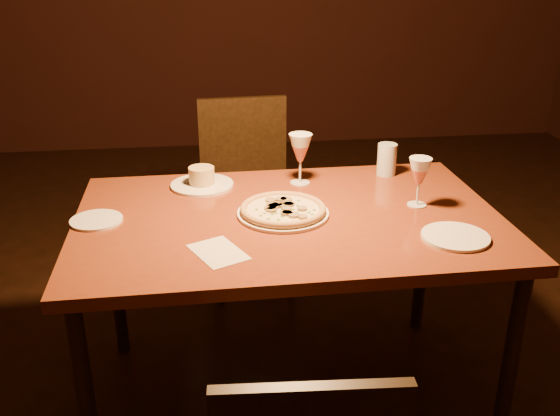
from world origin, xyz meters
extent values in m
plane|color=black|center=(0.00, 0.00, 0.00)|extent=(7.00, 7.00, 0.00)
cube|color=brown|center=(0.01, 0.05, 0.77)|extent=(1.50, 0.97, 0.04)
cylinder|color=black|center=(-0.66, -0.38, 0.38)|extent=(0.05, 0.05, 0.75)
cylinder|color=black|center=(-0.67, 0.45, 0.38)|extent=(0.05, 0.05, 0.75)
cylinder|color=black|center=(0.70, -0.36, 0.38)|extent=(0.05, 0.05, 0.75)
cylinder|color=black|center=(0.68, 0.47, 0.38)|extent=(0.05, 0.05, 0.75)
cube|color=black|center=(-0.06, 0.99, 0.49)|extent=(0.49, 0.49, 0.04)
cube|color=black|center=(-0.07, 1.21, 0.73)|extent=(0.46, 0.06, 0.44)
cylinder|color=black|center=(-0.23, 0.80, 0.24)|extent=(0.04, 0.04, 0.47)
cylinder|color=black|center=(-0.26, 1.17, 0.24)|extent=(0.04, 0.04, 0.47)
cylinder|color=black|center=(0.14, 0.82, 0.24)|extent=(0.04, 0.04, 0.47)
cylinder|color=black|center=(0.12, 1.19, 0.24)|extent=(0.04, 0.04, 0.47)
cylinder|color=white|center=(-0.01, 0.05, 0.80)|extent=(0.32, 0.32, 0.01)
cylinder|color=beige|center=(-0.01, 0.05, 0.81)|extent=(0.29, 0.29, 0.01)
torus|color=tan|center=(-0.01, 0.05, 0.82)|extent=(0.30, 0.30, 0.02)
cylinder|color=white|center=(-0.29, 0.37, 0.80)|extent=(0.25, 0.25, 0.01)
cylinder|color=tan|center=(-0.29, 0.37, 0.84)|extent=(0.10, 0.10, 0.07)
cylinder|color=silver|center=(0.47, 0.41, 0.86)|extent=(0.08, 0.08, 0.13)
cylinder|color=white|center=(-0.65, 0.08, 0.80)|extent=(0.18, 0.18, 0.01)
cylinder|color=white|center=(0.52, -0.21, 0.80)|extent=(0.22, 0.22, 0.01)
cube|color=beige|center=(-0.24, -0.21, 0.80)|extent=(0.20, 0.23, 0.00)
camera|label=1|loc=(-0.27, -1.94, 1.68)|focal=40.00mm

